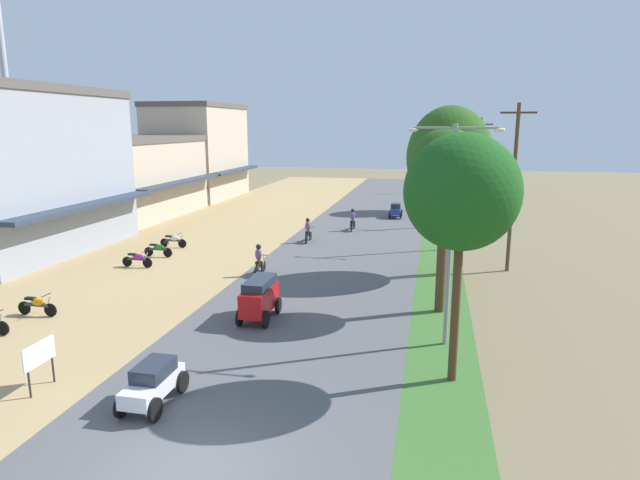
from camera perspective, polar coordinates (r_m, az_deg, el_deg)
ground_plane at (r=13.69m, az=-13.64°, el=-22.93°), size 180.00×180.00×0.00m
road_strip at (r=13.66m, az=-13.65°, el=-22.79°), size 9.00×140.00×0.08m
shophouse_near at (r=37.95m, az=-29.80°, el=6.35°), size 9.91×13.10×10.10m
shophouse_mid at (r=49.24m, az=-18.93°, el=6.36°), size 8.50×13.47×6.90m
shophouse_far at (r=60.51m, az=-12.79°, el=9.16°), size 8.64×11.61×10.10m
parked_motorbike_second at (r=25.21m, az=-27.78°, el=-6.04°), size 1.80×0.54×0.94m
parked_motorbike_third at (r=31.50m, az=-18.79°, el=-1.87°), size 1.80×0.54×0.94m
parked_motorbike_fourth at (r=33.63m, az=-16.76°, el=-0.89°), size 1.80×0.54×0.94m
parked_motorbike_fifth at (r=35.95m, az=-15.26°, el=0.02°), size 1.80×0.54×0.94m
street_signboard at (r=18.18m, az=-27.61°, el=-10.91°), size 0.06×1.30×1.50m
median_tree_nearest at (r=16.05m, az=14.81°, el=4.84°), size 3.35×3.35×7.55m
median_tree_second at (r=22.35m, az=13.19°, el=7.05°), size 3.05×3.05×7.65m
median_tree_third at (r=28.44m, az=13.55°, el=8.47°), size 4.34×4.34×8.73m
median_tree_fourth at (r=50.58m, az=12.70°, el=10.25°), size 3.97×3.97×8.90m
streetlamp_near at (r=19.03m, az=13.71°, el=1.94°), size 3.16×0.20×7.79m
streetlamp_mid at (r=34.21m, az=13.03°, el=5.98°), size 3.16×0.20×7.40m
streetlamp_far at (r=64.99m, az=12.63°, el=8.55°), size 3.16×0.20×7.04m
utility_pole_near at (r=43.84m, az=16.43°, el=7.10°), size 1.80×0.20×8.38m
utility_pole_far at (r=30.34m, az=19.80°, el=5.43°), size 1.80×0.20×8.93m
car_sedan_white at (r=16.26m, az=-17.27°, el=-14.16°), size 1.10×2.26×1.19m
car_van_red at (r=21.89m, az=-6.44°, el=-6.00°), size 1.19×2.41×1.67m
car_hatchback_blue at (r=46.38m, az=8.04°, el=3.20°), size 1.04×2.00×1.23m
motorbike_foreground_rider at (r=28.41m, az=-6.44°, el=-2.14°), size 0.54×1.80×1.66m
motorbike_ahead_second at (r=36.16m, az=-1.26°, el=1.00°), size 0.54×1.80×1.66m
motorbike_ahead_third at (r=40.30m, az=3.49°, el=2.12°), size 0.54×1.80×1.66m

